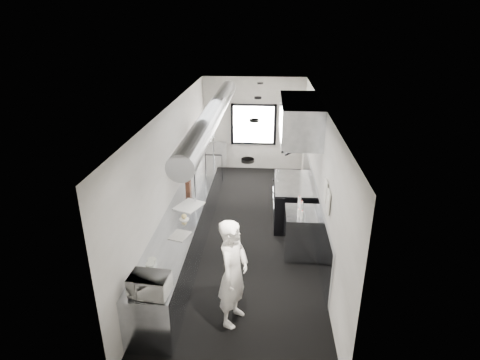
% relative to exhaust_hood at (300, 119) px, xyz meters
% --- Properties ---
extents(floor, '(3.00, 8.00, 0.01)m').
position_rel_exhaust_hood_xyz_m(floor, '(-1.10, -0.70, -2.39)').
color(floor, black).
rests_on(floor, ground).
extents(ceiling, '(3.00, 8.00, 0.01)m').
position_rel_exhaust_hood_xyz_m(ceiling, '(-1.10, -0.70, 0.41)').
color(ceiling, silver).
rests_on(ceiling, wall_back).
extents(wall_back, '(3.00, 0.02, 2.80)m').
position_rel_exhaust_hood_xyz_m(wall_back, '(-1.10, 3.30, -0.99)').
color(wall_back, silver).
rests_on(wall_back, floor).
extents(wall_front, '(3.00, 0.02, 2.80)m').
position_rel_exhaust_hood_xyz_m(wall_front, '(-1.10, -4.70, -0.99)').
color(wall_front, silver).
rests_on(wall_front, floor).
extents(wall_left, '(0.02, 8.00, 2.80)m').
position_rel_exhaust_hood_xyz_m(wall_left, '(-2.60, -0.70, -0.99)').
color(wall_left, silver).
rests_on(wall_left, floor).
extents(wall_right, '(0.02, 8.00, 2.80)m').
position_rel_exhaust_hood_xyz_m(wall_right, '(0.40, -0.70, -0.99)').
color(wall_right, silver).
rests_on(wall_right, floor).
extents(wall_cladding, '(0.03, 5.50, 1.10)m').
position_rel_exhaust_hood_xyz_m(wall_cladding, '(0.38, -0.40, -1.84)').
color(wall_cladding, '#90979E').
rests_on(wall_cladding, wall_right).
extents(hvac_duct, '(0.40, 6.40, 0.40)m').
position_rel_exhaust_hood_xyz_m(hvac_duct, '(-1.80, -0.30, 0.16)').
color(hvac_duct, gray).
rests_on(hvac_duct, ceiling).
extents(service_window, '(1.36, 0.05, 1.25)m').
position_rel_exhaust_hood_xyz_m(service_window, '(-1.10, 3.26, -0.99)').
color(service_window, silver).
rests_on(service_window, wall_back).
extents(exhaust_hood, '(0.81, 2.20, 0.88)m').
position_rel_exhaust_hood_xyz_m(exhaust_hood, '(0.00, 0.00, 0.00)').
color(exhaust_hood, '#90979E').
rests_on(exhaust_hood, ceiling).
extents(prep_counter, '(0.70, 6.00, 0.90)m').
position_rel_exhaust_hood_xyz_m(prep_counter, '(-2.25, -1.20, -1.94)').
color(prep_counter, '#90979E').
rests_on(prep_counter, floor).
extents(pass_shelf, '(0.45, 3.00, 0.68)m').
position_rel_exhaust_hood_xyz_m(pass_shelf, '(-2.29, 0.30, -0.86)').
color(pass_shelf, '#90979E').
rests_on(pass_shelf, prep_counter).
extents(range, '(0.88, 1.60, 0.94)m').
position_rel_exhaust_hood_xyz_m(range, '(-0.06, 0.00, -1.92)').
color(range, black).
rests_on(range, floor).
extents(bottle_station, '(0.65, 0.80, 0.90)m').
position_rel_exhaust_hood_xyz_m(bottle_station, '(0.05, -1.40, -1.94)').
color(bottle_station, '#90979E').
rests_on(bottle_station, floor).
extents(far_work_table, '(0.70, 1.20, 0.90)m').
position_rel_exhaust_hood_xyz_m(far_work_table, '(-2.25, 2.50, -1.94)').
color(far_work_table, '#90979E').
rests_on(far_work_table, floor).
extents(notice_sheet_a, '(0.02, 0.28, 0.38)m').
position_rel_exhaust_hood_xyz_m(notice_sheet_a, '(0.37, -1.90, -0.79)').
color(notice_sheet_a, silver).
rests_on(notice_sheet_a, wall_right).
extents(notice_sheet_b, '(0.02, 0.28, 0.38)m').
position_rel_exhaust_hood_xyz_m(notice_sheet_b, '(0.37, -2.25, -0.84)').
color(notice_sheet_b, silver).
rests_on(notice_sheet_b, wall_right).
extents(line_cook, '(0.61, 0.74, 1.75)m').
position_rel_exhaust_hood_xyz_m(line_cook, '(-1.11, -3.39, -1.52)').
color(line_cook, white).
rests_on(line_cook, floor).
extents(microwave, '(0.53, 0.42, 0.30)m').
position_rel_exhaust_hood_xyz_m(microwave, '(-2.20, -3.98, -1.34)').
color(microwave, silver).
rests_on(microwave, prep_counter).
extents(deli_tub_a, '(0.16, 0.16, 0.10)m').
position_rel_exhaust_hood_xyz_m(deli_tub_a, '(-2.35, -3.42, -1.44)').
color(deli_tub_a, '#AFB5A7').
rests_on(deli_tub_a, prep_counter).
extents(deli_tub_b, '(0.15, 0.15, 0.10)m').
position_rel_exhaust_hood_xyz_m(deli_tub_b, '(-2.36, -3.31, -1.44)').
color(deli_tub_b, '#AFB5A7').
rests_on(deli_tub_b, prep_counter).
extents(newspaper, '(0.38, 0.43, 0.01)m').
position_rel_exhaust_hood_xyz_m(newspaper, '(-2.13, -2.43, -1.49)').
color(newspaper, beige).
rests_on(newspaper, prep_counter).
extents(small_plate, '(0.22, 0.22, 0.02)m').
position_rel_exhaust_hood_xyz_m(small_plate, '(-2.17, -1.85, -1.48)').
color(small_plate, silver).
rests_on(small_plate, prep_counter).
extents(pastry, '(0.10, 0.10, 0.10)m').
position_rel_exhaust_hood_xyz_m(pastry, '(-2.17, -1.85, -1.43)').
color(pastry, '#DBC273').
rests_on(pastry, small_plate).
extents(cutting_board, '(0.61, 0.69, 0.02)m').
position_rel_exhaust_hood_xyz_m(cutting_board, '(-2.19, -1.29, -1.48)').
color(cutting_board, silver).
rests_on(cutting_board, prep_counter).
extents(knife_block, '(0.10, 0.21, 0.23)m').
position_rel_exhaust_hood_xyz_m(knife_block, '(-2.34, -0.54, -1.38)').
color(knife_block, brown).
rests_on(knife_block, prep_counter).
extents(plate_stack_a, '(0.35, 0.35, 0.31)m').
position_rel_exhaust_hood_xyz_m(plate_stack_a, '(-2.32, -0.54, -0.66)').
color(plate_stack_a, silver).
rests_on(plate_stack_a, pass_shelf).
extents(plate_stack_b, '(0.26, 0.26, 0.28)m').
position_rel_exhaust_hood_xyz_m(plate_stack_b, '(-2.32, 0.06, -0.68)').
color(plate_stack_b, silver).
rests_on(plate_stack_b, pass_shelf).
extents(plate_stack_c, '(0.31, 0.31, 0.37)m').
position_rel_exhaust_hood_xyz_m(plate_stack_c, '(-2.30, 0.51, -0.64)').
color(plate_stack_c, silver).
rests_on(plate_stack_c, pass_shelf).
extents(plate_stack_d, '(0.32, 0.32, 0.39)m').
position_rel_exhaust_hood_xyz_m(plate_stack_d, '(-2.33, 1.11, -0.62)').
color(plate_stack_d, silver).
rests_on(plate_stack_d, pass_shelf).
extents(squeeze_bottle_a, '(0.06, 0.06, 0.16)m').
position_rel_exhaust_hood_xyz_m(squeeze_bottle_a, '(0.02, -1.66, -1.41)').
color(squeeze_bottle_a, silver).
rests_on(squeeze_bottle_a, bottle_station).
extents(squeeze_bottle_b, '(0.07, 0.07, 0.16)m').
position_rel_exhaust_hood_xyz_m(squeeze_bottle_b, '(-0.03, -1.59, -1.41)').
color(squeeze_bottle_b, silver).
rests_on(squeeze_bottle_b, bottle_station).
extents(squeeze_bottle_c, '(0.06, 0.06, 0.18)m').
position_rel_exhaust_hood_xyz_m(squeeze_bottle_c, '(0.02, -1.37, -1.40)').
color(squeeze_bottle_c, silver).
rests_on(squeeze_bottle_c, bottle_station).
extents(squeeze_bottle_d, '(0.07, 0.07, 0.16)m').
position_rel_exhaust_hood_xyz_m(squeeze_bottle_d, '(0.04, -1.25, -1.41)').
color(squeeze_bottle_d, silver).
rests_on(squeeze_bottle_d, bottle_station).
extents(squeeze_bottle_e, '(0.08, 0.08, 0.19)m').
position_rel_exhaust_hood_xyz_m(squeeze_bottle_e, '(0.01, -1.10, -1.39)').
color(squeeze_bottle_e, silver).
rests_on(squeeze_bottle_e, bottle_station).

